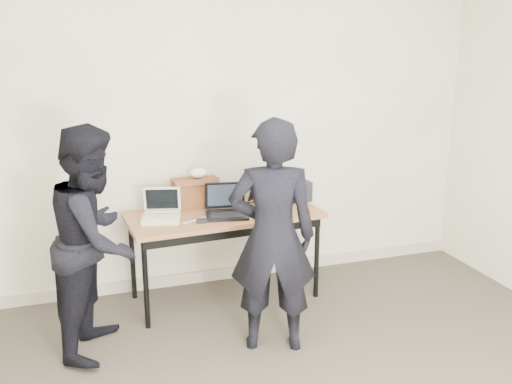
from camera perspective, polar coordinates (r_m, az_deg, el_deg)
name	(u,v)px	position (r m, az deg, el deg)	size (l,w,h in m)	color
room	(345,199)	(2.63, 8.86, -0.68)	(4.60, 4.60, 2.80)	#433D33
desk	(225,221)	(4.49, -3.15, -2.87)	(1.54, 0.75, 0.72)	brown
laptop_beige	(161,214)	(4.37, -9.44, -2.14)	(0.34, 0.33, 0.23)	beige
laptop_center	(226,208)	(4.42, -3.00, -1.61)	(0.36, 0.35, 0.24)	black
laptop_right	(273,195)	(4.76, 1.69, -0.34)	(0.46, 0.45, 0.24)	black
leather_satchel	(195,192)	(4.60, -6.09, -0.03)	(0.37, 0.19, 0.25)	brown
tissue	(198,173)	(4.58, -5.79, 1.91)	(0.13, 0.10, 0.08)	white
equipment_box	(291,190)	(4.81, 3.48, 0.16)	(0.29, 0.24, 0.17)	black
power_brick	(202,221)	(4.26, -5.45, -2.90)	(0.07, 0.05, 0.03)	black
cables	(234,212)	(4.48, -2.26, -2.05)	(0.81, 0.42, 0.01)	black
person_typist	(272,237)	(3.75, 1.66, -4.50)	(0.58, 0.38, 1.58)	black
person_observer	(95,240)	(3.90, -15.77, -4.65)	(0.75, 0.58, 1.54)	black
baseboard	(223,274)	(5.05, -3.34, -8.14)	(4.50, 0.03, 0.10)	#B7AA97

